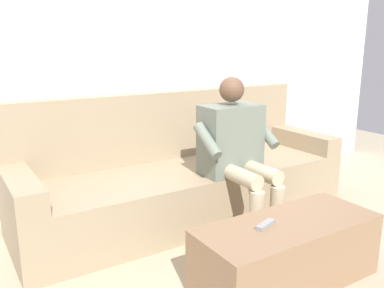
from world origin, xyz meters
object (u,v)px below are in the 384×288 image
at_px(couch, 182,177).
at_px(remote_gray, 266,225).
at_px(coffee_table, 287,252).
at_px(person_solo_seated, 236,147).

bearing_deg(couch, remote_gray, 82.55).
height_order(couch, remote_gray, couch).
xyz_separation_m(couch, coffee_table, (0.00, 1.15, -0.12)).
bearing_deg(couch, coffee_table, 90.00).
bearing_deg(remote_gray, coffee_table, 151.65).
bearing_deg(couch, person_solo_seated, 115.92).
bearing_deg(person_solo_seated, coffee_table, 74.68).
distance_m(couch, remote_gray, 1.13).
height_order(coffee_table, person_solo_seated, person_solo_seated).
distance_m(couch, coffee_table, 1.15).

